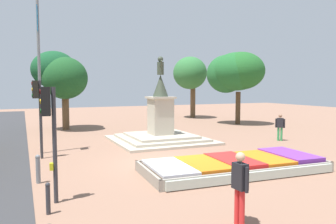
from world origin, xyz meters
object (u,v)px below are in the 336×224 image
at_px(traffic_light_mid_block, 38,104).
at_px(kerb_bollard_mid_b, 38,168).
at_px(banner_pole, 39,73).
at_px(flower_planter, 236,165).
at_px(pedestrian_with_handbag, 240,183).
at_px(traffic_light_near_crossing, 50,123).
at_px(pedestrian_near_planter, 280,125).
at_px(statue_monument, 161,128).
at_px(kerb_bollard_mid_a, 48,198).

xyz_separation_m(traffic_light_mid_block, kerb_bollard_mid_b, (-0.22, -4.07, -1.98)).
bearing_deg(banner_pole, flower_planter, -44.99).
distance_m(flower_planter, kerb_bollard_mid_b, 7.25).
xyz_separation_m(banner_pole, pedestrian_with_handbag, (3.82, -10.90, -2.91)).
bearing_deg(kerb_bollard_mid_b, traffic_light_mid_block, 86.94).
bearing_deg(traffic_light_near_crossing, banner_pole, 89.18).
height_order(flower_planter, pedestrian_near_planter, pedestrian_near_planter).
bearing_deg(traffic_light_near_crossing, traffic_light_mid_block, 90.42).
distance_m(pedestrian_with_handbag, pedestrian_near_planter, 13.19).
distance_m(statue_monument, traffic_light_mid_block, 7.42).
bearing_deg(traffic_light_mid_block, traffic_light_near_crossing, -89.58).
distance_m(traffic_light_mid_block, kerb_bollard_mid_b, 4.53).
height_order(traffic_light_mid_block, pedestrian_near_planter, traffic_light_mid_block).
relative_size(flower_planter, pedestrian_with_handbag, 4.14).
distance_m(statue_monument, kerb_bollard_mid_b, 9.47).
relative_size(traffic_light_mid_block, banner_pole, 0.48).
bearing_deg(pedestrian_near_planter, flower_planter, -144.06).
relative_size(traffic_light_near_crossing, traffic_light_mid_block, 0.92).
height_order(traffic_light_near_crossing, pedestrian_with_handbag, traffic_light_near_crossing).
distance_m(kerb_bollard_mid_a, kerb_bollard_mid_b, 3.02).
bearing_deg(flower_planter, pedestrian_with_handbag, -124.90).
height_order(banner_pole, pedestrian_near_planter, banner_pole).
bearing_deg(pedestrian_with_handbag, kerb_bollard_mid_b, 126.93).
bearing_deg(banner_pole, kerb_bollard_mid_a, -91.80).
relative_size(kerb_bollard_mid_a, kerb_bollard_mid_b, 0.85).
relative_size(traffic_light_mid_block, pedestrian_with_handbag, 2.02).
xyz_separation_m(pedestrian_with_handbag, pedestrian_near_planter, (9.61, 9.03, -0.09)).
relative_size(pedestrian_near_planter, kerb_bollard_mid_b, 1.65).
bearing_deg(traffic_light_mid_block, banner_pole, 82.94).
height_order(flower_planter, pedestrian_with_handbag, pedestrian_with_handbag).
distance_m(flower_planter, kerb_bollard_mid_a, 7.18).
distance_m(statue_monument, kerb_bollard_mid_a, 11.61).
height_order(pedestrian_with_handbag, kerb_bollard_mid_b, pedestrian_with_handbag).
height_order(kerb_bollard_mid_a, kerb_bollard_mid_b, kerb_bollard_mid_b).
height_order(statue_monument, kerb_bollard_mid_a, statue_monument).
relative_size(statue_monument, traffic_light_mid_block, 1.56).
xyz_separation_m(flower_planter, traffic_light_near_crossing, (-6.84, -0.79, 2.04)).
distance_m(flower_planter, pedestrian_with_handbag, 5.15).
xyz_separation_m(pedestrian_with_handbag, kerb_bollard_mid_b, (-4.20, 5.58, -0.50)).
relative_size(statue_monument, pedestrian_near_planter, 3.41).
xyz_separation_m(statue_monument, pedestrian_with_handbag, (-2.92, -11.81, 0.19)).
relative_size(statue_monument, traffic_light_near_crossing, 1.69).
height_order(statue_monument, traffic_light_near_crossing, statue_monument).
height_order(statue_monument, traffic_light_mid_block, statue_monument).
bearing_deg(pedestrian_near_planter, kerb_bollard_mid_b, -165.98).
xyz_separation_m(pedestrian_with_handbag, kerb_bollard_mid_a, (-4.09, 2.56, -0.58)).
distance_m(pedestrian_near_planter, kerb_bollard_mid_b, 14.24).
bearing_deg(statue_monument, pedestrian_near_planter, -22.59).
bearing_deg(kerb_bollard_mid_a, statue_monument, 52.86).
height_order(banner_pole, pedestrian_with_handbag, banner_pole).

